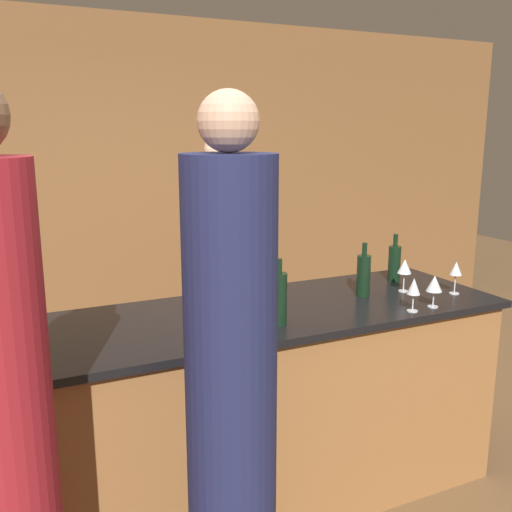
% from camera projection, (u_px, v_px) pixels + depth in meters
% --- Properties ---
extents(ground_plane, '(14.00, 14.00, 0.00)m').
position_uv_depth(ground_plane, '(248.00, 500.00, 2.96)').
color(ground_plane, brown).
extents(back_wall, '(8.00, 0.06, 2.80)m').
position_uv_depth(back_wall, '(129.00, 188.00, 4.82)').
color(back_wall, brown).
rests_on(back_wall, ground_plane).
extents(bar_counter, '(2.63, 0.81, 1.02)m').
position_uv_depth(bar_counter, '(247.00, 409.00, 2.85)').
color(bar_counter, '#996638').
rests_on(bar_counter, ground_plane).
extents(bartender, '(0.38, 0.38, 1.88)m').
position_uv_depth(bartender, '(224.00, 291.00, 3.66)').
color(bartender, silver).
rests_on(bartender, ground_plane).
extents(guest_0, '(0.31, 0.31, 2.02)m').
position_uv_depth(guest_0, '(2.00, 452.00, 1.67)').
color(guest_0, maroon).
rests_on(guest_0, ground_plane).
extents(guest_1, '(0.32, 0.32, 2.00)m').
position_uv_depth(guest_1, '(231.00, 407.00, 1.96)').
color(guest_1, '#1E234C').
rests_on(guest_1, ground_plane).
extents(wine_bottle_0, '(0.07, 0.07, 0.28)m').
position_uv_depth(wine_bottle_0, '(394.00, 262.00, 3.30)').
color(wine_bottle_0, black).
rests_on(wine_bottle_0, bar_counter).
extents(wine_bottle_1, '(0.07, 0.07, 0.30)m').
position_uv_depth(wine_bottle_1, '(279.00, 298.00, 2.55)').
color(wine_bottle_1, black).
rests_on(wine_bottle_1, bar_counter).
extents(wine_bottle_2, '(0.07, 0.07, 0.29)m').
position_uv_depth(wine_bottle_2, '(363.00, 275.00, 3.00)').
color(wine_bottle_2, black).
rests_on(wine_bottle_2, bar_counter).
extents(wine_glass_0, '(0.06, 0.06, 0.16)m').
position_uv_depth(wine_glass_0, '(252.00, 306.00, 2.46)').
color(wine_glass_0, silver).
rests_on(wine_glass_0, bar_counter).
extents(wine_glass_1, '(0.06, 0.06, 0.17)m').
position_uv_depth(wine_glass_1, '(414.00, 287.00, 2.73)').
color(wine_glass_1, silver).
rests_on(wine_glass_1, bar_counter).
extents(wine_glass_2, '(0.08, 0.08, 0.18)m').
position_uv_depth(wine_glass_2, '(405.00, 267.00, 3.07)').
color(wine_glass_2, silver).
rests_on(wine_glass_2, bar_counter).
extents(wine_glass_3, '(0.07, 0.07, 0.18)m').
position_uv_depth(wine_glass_3, '(456.00, 270.00, 3.03)').
color(wine_glass_3, silver).
rests_on(wine_glass_3, bar_counter).
extents(wine_glass_4, '(0.08, 0.08, 0.16)m').
position_uv_depth(wine_glass_4, '(434.00, 284.00, 2.80)').
color(wine_glass_4, silver).
rests_on(wine_glass_4, bar_counter).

